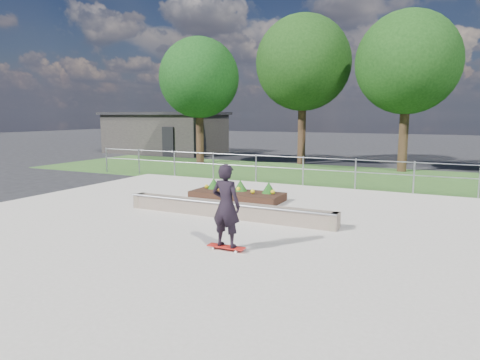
# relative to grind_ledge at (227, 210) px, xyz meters

# --- Properties ---
(ground) EXTENTS (120.00, 120.00, 0.00)m
(ground) POSITION_rel_grind_ledge_xyz_m (0.22, -1.55, -0.26)
(ground) COLOR black
(ground) RESTS_ON ground
(grass_verge) EXTENTS (30.00, 8.00, 0.02)m
(grass_verge) POSITION_rel_grind_ledge_xyz_m (0.22, 9.45, -0.25)
(grass_verge) COLOR #2C5120
(grass_verge) RESTS_ON ground
(concrete_slab) EXTENTS (15.00, 15.00, 0.06)m
(concrete_slab) POSITION_rel_grind_ledge_xyz_m (0.22, -1.55, -0.23)
(concrete_slab) COLOR #AEA69A
(concrete_slab) RESTS_ON ground
(fence) EXTENTS (20.06, 0.06, 1.20)m
(fence) POSITION_rel_grind_ledge_xyz_m (0.22, 5.95, 0.51)
(fence) COLOR #96989E
(fence) RESTS_ON ground
(building) EXTENTS (8.40, 5.40, 3.00)m
(building) POSITION_rel_grind_ledge_xyz_m (-13.78, 16.45, 1.25)
(building) COLOR #292725
(building) RESTS_ON ground
(tree_far_left) EXTENTS (4.55, 4.55, 7.15)m
(tree_far_left) POSITION_rel_grind_ledge_xyz_m (-7.78, 11.45, 4.59)
(tree_far_left) COLOR #301D13
(tree_far_left) RESTS_ON ground
(tree_mid_left) EXTENTS (5.25, 5.25, 8.25)m
(tree_mid_left) POSITION_rel_grind_ledge_xyz_m (-2.28, 13.45, 5.34)
(tree_mid_left) COLOR #301D13
(tree_mid_left) RESTS_ON ground
(tree_mid_right) EXTENTS (4.90, 4.90, 7.70)m
(tree_mid_right) POSITION_rel_grind_ledge_xyz_m (3.22, 12.45, 4.97)
(tree_mid_right) COLOR #301F13
(tree_mid_right) RESTS_ON ground
(grind_ledge) EXTENTS (6.00, 0.44, 0.43)m
(grind_ledge) POSITION_rel_grind_ledge_xyz_m (0.00, 0.00, 0.00)
(grind_ledge) COLOR #6B5B4F
(grind_ledge) RESTS_ON concrete_slab
(planter_bed) EXTENTS (3.00, 1.20, 0.61)m
(planter_bed) POSITION_rel_grind_ledge_xyz_m (-0.82, 2.33, -0.02)
(planter_bed) COLOR black
(planter_bed) RESTS_ON concrete_slab
(skateboarder) EXTENTS (0.80, 0.42, 1.76)m
(skateboarder) POSITION_rel_grind_ledge_xyz_m (1.32, -2.52, 0.71)
(skateboarder) COLOR silver
(skateboarder) RESTS_ON concrete_slab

